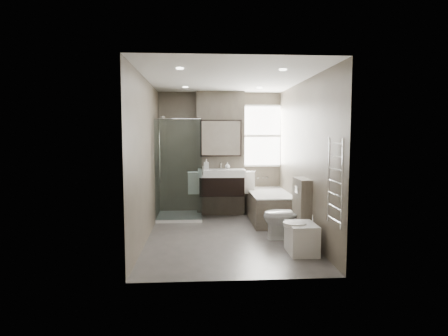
{
  "coord_description": "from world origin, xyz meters",
  "views": [
    {
      "loc": [
        -0.44,
        -6.14,
        1.72
      ],
      "look_at": [
        -0.03,
        0.15,
        1.14
      ],
      "focal_mm": 30.0,
      "sensor_mm": 36.0,
      "label": 1
    }
  ],
  "objects": [
    {
      "name": "shower_enclosure",
      "position": [
        -0.75,
        1.35,
        0.49
      ],
      "size": [
        0.9,
        0.9,
        2.0
      ],
      "color": "white",
      "rests_on": "ground"
    },
    {
      "name": "soap_bottle_a",
      "position": [
        -0.31,
        1.41,
        1.11
      ],
      "size": [
        0.1,
        0.1,
        0.21
      ],
      "primitive_type": "imported",
      "color": "white",
      "rests_on": "vanity"
    },
    {
      "name": "towel_left",
      "position": [
        -0.56,
        1.4,
        0.72
      ],
      "size": [
        0.24,
        0.06,
        0.44
      ],
      "primitive_type": "cube",
      "color": "white",
      "rests_on": "vanity_pier"
    },
    {
      "name": "mirror_cabinet",
      "position": [
        0.0,
        1.61,
        1.63
      ],
      "size": [
        0.86,
        0.08,
        0.76
      ],
      "color": "black",
      "rests_on": "vanity_pier"
    },
    {
      "name": "toilet",
      "position": [
        0.97,
        -0.19,
        0.38
      ],
      "size": [
        0.76,
        0.46,
        0.76
      ],
      "primitive_type": "imported",
      "rotation": [
        0.0,
        0.0,
        -1.61
      ],
      "color": "white",
      "rests_on": "ground"
    },
    {
      "name": "towel_radiator",
      "position": [
        1.25,
        -1.6,
        1.12
      ],
      "size": [
        0.03,
        0.49,
        1.1
      ],
      "color": "silver",
      "rests_on": "room"
    },
    {
      "name": "vanity",
      "position": [
        0.0,
        1.43,
        0.74
      ],
      "size": [
        0.95,
        0.47,
        0.66
      ],
      "color": "black",
      "rests_on": "vanity_pier"
    },
    {
      "name": "room",
      "position": [
        0.0,
        0.0,
        1.3
      ],
      "size": [
        2.7,
        3.9,
        2.7
      ],
      "color": "#524E4C",
      "rests_on": "ground"
    },
    {
      "name": "cistern_box",
      "position": [
        1.21,
        -0.25,
        0.5
      ],
      "size": [
        0.19,
        0.55,
        1.0
      ],
      "color": "#585146",
      "rests_on": "ground"
    },
    {
      "name": "bidet",
      "position": [
        1.01,
        -0.95,
        0.23
      ],
      "size": [
        0.47,
        0.54,
        0.56
      ],
      "color": "white",
      "rests_on": "ground"
    },
    {
      "name": "soap_bottle_b",
      "position": [
        0.13,
        1.54,
        1.07
      ],
      "size": [
        0.1,
        0.1,
        0.13
      ],
      "primitive_type": "imported",
      "color": "white",
      "rests_on": "vanity"
    },
    {
      "name": "window",
      "position": [
        0.9,
        1.88,
        1.68
      ],
      "size": [
        0.98,
        0.06,
        1.33
      ],
      "color": "white",
      "rests_on": "room"
    },
    {
      "name": "bathtub",
      "position": [
        0.92,
        1.1,
        0.32
      ],
      "size": [
        0.75,
        1.6,
        0.57
      ],
      "color": "#585146",
      "rests_on": "ground"
    },
    {
      "name": "vanity_pier",
      "position": [
        0.0,
        1.77,
        1.3
      ],
      "size": [
        1.0,
        0.25,
        2.6
      ],
      "primitive_type": "cube",
      "color": "#585146",
      "rests_on": "ground"
    },
    {
      "name": "towel_right",
      "position": [
        0.56,
        1.4,
        0.72
      ],
      "size": [
        0.24,
        0.06,
        0.44
      ],
      "primitive_type": "cube",
      "color": "white",
      "rests_on": "vanity_pier"
    }
  ]
}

